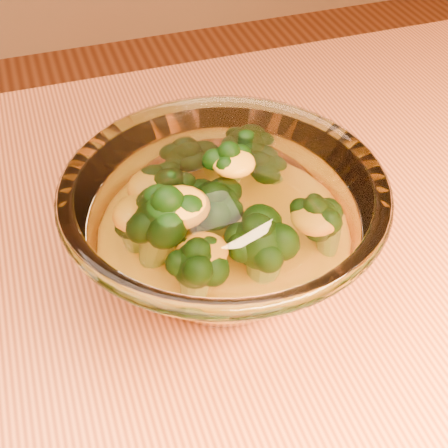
# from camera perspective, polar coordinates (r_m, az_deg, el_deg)

# --- Properties ---
(table) EXTENTS (1.20, 0.80, 0.75)m
(table) POSITION_cam_1_polar(r_m,az_deg,el_deg) (0.54, -5.21, -17.94)
(table) COLOR #D2723F
(table) RESTS_ON ground
(glass_bowl) EXTENTS (0.23, 0.23, 0.10)m
(glass_bowl) POSITION_cam_1_polar(r_m,az_deg,el_deg) (0.46, -0.00, -0.46)
(glass_bowl) COLOR white
(glass_bowl) RESTS_ON table
(cheese_sauce) EXTENTS (0.13, 0.13, 0.04)m
(cheese_sauce) POSITION_cam_1_polar(r_m,az_deg,el_deg) (0.47, -0.00, -2.37)
(cheese_sauce) COLOR #F4B014
(cheese_sauce) RESTS_ON glass_bowl
(broccoli_heap) EXTENTS (0.15, 0.15, 0.07)m
(broccoli_heap) POSITION_cam_1_polar(r_m,az_deg,el_deg) (0.45, -1.16, 1.31)
(broccoli_heap) COLOR black
(broccoli_heap) RESTS_ON cheese_sauce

